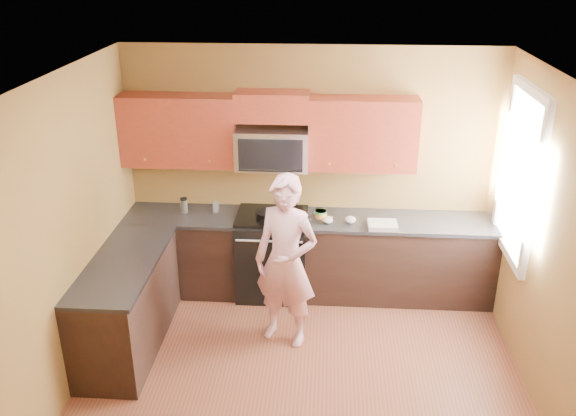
# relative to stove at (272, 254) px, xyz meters

# --- Properties ---
(floor) EXTENTS (4.00, 4.00, 0.00)m
(floor) POSITION_rel_stove_xyz_m (0.40, -1.68, -0.47)
(floor) COLOR brown
(floor) RESTS_ON ground
(ceiling) EXTENTS (4.00, 4.00, 0.00)m
(ceiling) POSITION_rel_stove_xyz_m (0.40, -1.68, 2.23)
(ceiling) COLOR white
(ceiling) RESTS_ON ground
(wall_back) EXTENTS (4.00, 0.00, 4.00)m
(wall_back) POSITION_rel_stove_xyz_m (0.40, 0.32, 0.88)
(wall_back) COLOR brown
(wall_back) RESTS_ON ground
(wall_left) EXTENTS (0.00, 4.00, 4.00)m
(wall_left) POSITION_rel_stove_xyz_m (-1.60, -1.68, 0.88)
(wall_left) COLOR brown
(wall_left) RESTS_ON ground
(wall_right) EXTENTS (0.00, 4.00, 4.00)m
(wall_right) POSITION_rel_stove_xyz_m (2.40, -1.68, 0.88)
(wall_right) COLOR brown
(wall_right) RESTS_ON ground
(cabinet_back_run) EXTENTS (4.00, 0.60, 0.88)m
(cabinet_back_run) POSITION_rel_stove_xyz_m (0.40, 0.02, -0.03)
(cabinet_back_run) COLOR black
(cabinet_back_run) RESTS_ON floor
(cabinet_left_run) EXTENTS (0.60, 1.60, 0.88)m
(cabinet_left_run) POSITION_rel_stove_xyz_m (-1.30, -1.08, -0.03)
(cabinet_left_run) COLOR black
(cabinet_left_run) RESTS_ON floor
(countertop_back) EXTENTS (4.00, 0.62, 0.04)m
(countertop_back) POSITION_rel_stove_xyz_m (0.40, 0.01, 0.43)
(countertop_back) COLOR black
(countertop_back) RESTS_ON cabinet_back_run
(countertop_left) EXTENTS (0.62, 1.60, 0.04)m
(countertop_left) POSITION_rel_stove_xyz_m (-1.29, -1.08, 0.43)
(countertop_left) COLOR black
(countertop_left) RESTS_ON cabinet_left_run
(stove) EXTENTS (0.76, 0.65, 0.95)m
(stove) POSITION_rel_stove_xyz_m (0.00, 0.00, 0.00)
(stove) COLOR black
(stove) RESTS_ON floor
(microwave) EXTENTS (0.76, 0.40, 0.42)m
(microwave) POSITION_rel_stove_xyz_m (0.00, 0.12, 0.97)
(microwave) COLOR silver
(microwave) RESTS_ON wall_back
(upper_cab_left) EXTENTS (1.22, 0.33, 0.75)m
(upper_cab_left) POSITION_rel_stove_xyz_m (-0.99, 0.16, 0.97)
(upper_cab_left) COLOR maroon
(upper_cab_left) RESTS_ON wall_back
(upper_cab_right) EXTENTS (1.12, 0.33, 0.75)m
(upper_cab_right) POSITION_rel_stove_xyz_m (0.94, 0.16, 0.97)
(upper_cab_right) COLOR maroon
(upper_cab_right) RESTS_ON wall_back
(upper_cab_over_mw) EXTENTS (0.76, 0.33, 0.30)m
(upper_cab_over_mw) POSITION_rel_stove_xyz_m (0.00, 0.16, 1.62)
(upper_cab_over_mw) COLOR maroon
(upper_cab_over_mw) RESTS_ON wall_back
(window) EXTENTS (0.06, 1.06, 1.66)m
(window) POSITION_rel_stove_xyz_m (2.38, -0.48, 1.17)
(window) COLOR white
(window) RESTS_ON wall_right
(woman) EXTENTS (0.73, 0.61, 1.73)m
(woman) POSITION_rel_stove_xyz_m (0.22, -0.88, 0.39)
(woman) COLOR pink
(woman) RESTS_ON floor
(frying_pan) EXTENTS (0.33, 0.50, 0.06)m
(frying_pan) POSITION_rel_stove_xyz_m (-0.03, -0.04, 0.47)
(frying_pan) COLOR black
(frying_pan) RESTS_ON stove
(butter_tub) EXTENTS (0.17, 0.17, 0.10)m
(butter_tub) POSITION_rel_stove_xyz_m (0.53, 0.04, 0.45)
(butter_tub) COLOR #FFB943
(butter_tub) RESTS_ON countertop_back
(toast_slice) EXTENTS (0.14, 0.14, 0.01)m
(toast_slice) POSITION_rel_stove_xyz_m (0.59, 0.00, 0.45)
(toast_slice) COLOR #B27F47
(toast_slice) RESTS_ON countertop_back
(napkin_a) EXTENTS (0.14, 0.15, 0.06)m
(napkin_a) POSITION_rel_stove_xyz_m (0.60, -0.10, 0.48)
(napkin_a) COLOR silver
(napkin_a) RESTS_ON countertop_back
(napkin_b) EXTENTS (0.15, 0.16, 0.07)m
(napkin_b) POSITION_rel_stove_xyz_m (0.84, -0.07, 0.48)
(napkin_b) COLOR silver
(napkin_b) RESTS_ON countertop_back
(dish_towel) EXTENTS (0.30, 0.24, 0.05)m
(dish_towel) POSITION_rel_stove_xyz_m (1.17, -0.17, 0.47)
(dish_towel) COLOR white
(dish_towel) RESTS_ON countertop_back
(travel_mug) EXTENTS (0.08, 0.08, 0.17)m
(travel_mug) POSITION_rel_stove_xyz_m (-0.97, 0.07, 0.45)
(travel_mug) COLOR silver
(travel_mug) RESTS_ON countertop_back
(glass_c) EXTENTS (0.08, 0.08, 0.12)m
(glass_c) POSITION_rel_stove_xyz_m (-0.63, 0.11, 0.51)
(glass_c) COLOR silver
(glass_c) RESTS_ON countertop_back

